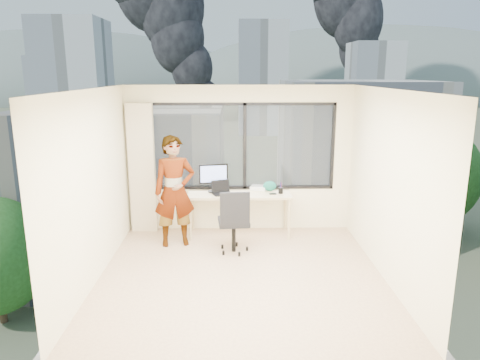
{
  "coord_description": "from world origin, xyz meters",
  "views": [
    {
      "loc": [
        -0.11,
        -5.84,
        2.81
      ],
      "look_at": [
        0.0,
        1.0,
        1.15
      ],
      "focal_mm": 33.33,
      "sensor_mm": 36.0,
      "label": 1
    }
  ],
  "objects_px": {
    "chair": "(234,220)",
    "laptop": "(223,188)",
    "monitor": "(213,178)",
    "person": "(175,191)",
    "desk": "(239,214)",
    "game_console": "(259,188)",
    "handbag": "(270,186)"
  },
  "relations": [
    {
      "from": "handbag",
      "to": "person",
      "type": "bearing_deg",
      "value": -160.72
    },
    {
      "from": "person",
      "to": "laptop",
      "type": "relative_size",
      "value": 5.31
    },
    {
      "from": "desk",
      "to": "handbag",
      "type": "bearing_deg",
      "value": 16.05
    },
    {
      "from": "person",
      "to": "game_console",
      "type": "xyz_separation_m",
      "value": [
        1.42,
        0.73,
        -0.13
      ]
    },
    {
      "from": "desk",
      "to": "laptop",
      "type": "xyz_separation_m",
      "value": [
        -0.29,
        -0.06,
        0.48
      ]
    },
    {
      "from": "chair",
      "to": "monitor",
      "type": "bearing_deg",
      "value": 106.01
    },
    {
      "from": "laptop",
      "to": "person",
      "type": "bearing_deg",
      "value": -173.37
    },
    {
      "from": "monitor",
      "to": "handbag",
      "type": "distance_m",
      "value": 1.01
    },
    {
      "from": "chair",
      "to": "laptop",
      "type": "height_order",
      "value": "chair"
    },
    {
      "from": "monitor",
      "to": "desk",
      "type": "bearing_deg",
      "value": -22.4
    },
    {
      "from": "handbag",
      "to": "monitor",
      "type": "bearing_deg",
      "value": -179.04
    },
    {
      "from": "chair",
      "to": "game_console",
      "type": "height_order",
      "value": "chair"
    },
    {
      "from": "monitor",
      "to": "laptop",
      "type": "xyz_separation_m",
      "value": [
        0.16,
        -0.16,
        -0.15
      ]
    },
    {
      "from": "game_console",
      "to": "monitor",
      "type": "bearing_deg",
      "value": -152.69
    },
    {
      "from": "monitor",
      "to": "handbag",
      "type": "bearing_deg",
      "value": -6.47
    },
    {
      "from": "chair",
      "to": "game_console",
      "type": "distance_m",
      "value": 1.18
    },
    {
      "from": "monitor",
      "to": "laptop",
      "type": "relative_size",
      "value": 1.48
    },
    {
      "from": "chair",
      "to": "game_console",
      "type": "xyz_separation_m",
      "value": [
        0.46,
        1.05,
        0.25
      ]
    },
    {
      "from": "desk",
      "to": "handbag",
      "type": "height_order",
      "value": "handbag"
    },
    {
      "from": "laptop",
      "to": "monitor",
      "type": "bearing_deg",
      "value": 113.42
    },
    {
      "from": "laptop",
      "to": "handbag",
      "type": "distance_m",
      "value": 0.86
    },
    {
      "from": "desk",
      "to": "chair",
      "type": "distance_m",
      "value": 0.82
    },
    {
      "from": "game_console",
      "to": "handbag",
      "type": "distance_m",
      "value": 0.22
    },
    {
      "from": "laptop",
      "to": "chair",
      "type": "bearing_deg",
      "value": -96.8
    },
    {
      "from": "chair",
      "to": "person",
      "type": "relative_size",
      "value": 0.58
    },
    {
      "from": "monitor",
      "to": "handbag",
      "type": "relative_size",
      "value": 2.19
    },
    {
      "from": "game_console",
      "to": "laptop",
      "type": "distance_m",
      "value": 0.72
    },
    {
      "from": "handbag",
      "to": "game_console",
      "type": "bearing_deg",
      "value": 148.89
    },
    {
      "from": "desk",
      "to": "chair",
      "type": "bearing_deg",
      "value": -97.4
    },
    {
      "from": "person",
      "to": "desk",
      "type": "bearing_deg",
      "value": 10.08
    },
    {
      "from": "game_console",
      "to": "laptop",
      "type": "height_order",
      "value": "laptop"
    },
    {
      "from": "desk",
      "to": "person",
      "type": "relative_size",
      "value": 0.98
    }
  ]
}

